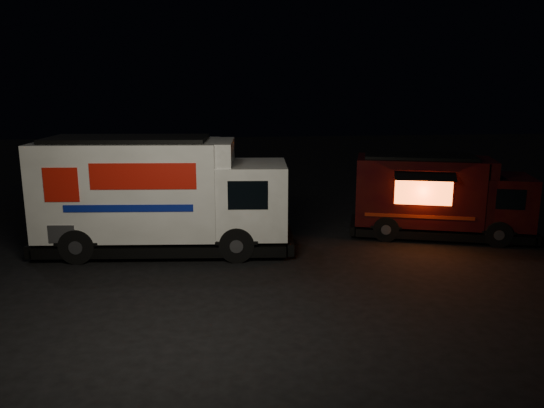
{
  "coord_description": "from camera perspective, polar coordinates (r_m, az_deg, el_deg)",
  "views": [
    {
      "loc": [
        -0.47,
        -13.07,
        4.95
      ],
      "look_at": [
        1.3,
        2.0,
        1.57
      ],
      "focal_mm": 35.0,
      "sensor_mm": 36.0,
      "label": 1
    }
  ],
  "objects": [
    {
      "name": "ground",
      "position": [
        13.98,
        -4.39,
        -8.21
      ],
      "size": [
        80.0,
        80.0,
        0.0
      ],
      "primitive_type": "plane",
      "color": "black",
      "rests_on": "ground"
    },
    {
      "name": "white_truck",
      "position": [
        16.33,
        -11.44,
        0.99
      ],
      "size": [
        7.92,
        3.31,
        3.5
      ],
      "primitive_type": null,
      "rotation": [
        0.0,
        0.0,
        -0.09
      ],
      "color": "white",
      "rests_on": "ground"
    },
    {
      "name": "red_truck",
      "position": [
        18.52,
        17.74,
        0.81
      ],
      "size": [
        6.28,
        3.83,
        2.75
      ],
      "primitive_type": null,
      "rotation": [
        0.0,
        0.0,
        -0.3
      ],
      "color": "#390F0A",
      "rests_on": "ground"
    }
  ]
}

